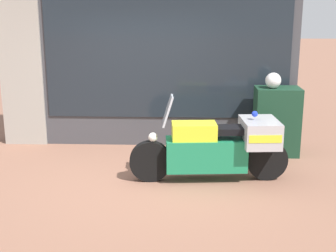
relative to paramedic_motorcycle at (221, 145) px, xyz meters
name	(u,v)px	position (x,y,z in m)	size (l,w,h in m)	color
ground_plane	(138,180)	(-1.24, -0.05, -0.54)	(60.00, 60.00, 0.00)	#8E604C
shop_building	(128,42)	(-1.60, 1.94, 1.36)	(5.43, 0.55, 3.80)	#424247
window_display	(165,117)	(-0.92, 1.98, -0.05)	(4.19, 0.30, 2.12)	slate
paramedic_motorcycle	(221,145)	(0.00, 0.00, 0.00)	(2.38, 0.77, 1.30)	black
utility_cabinet	(276,121)	(1.05, 1.31, 0.05)	(0.77, 0.53, 1.19)	#193D28
white_helmet	(273,80)	(0.95, 1.26, 0.78)	(0.27, 0.27, 0.27)	white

